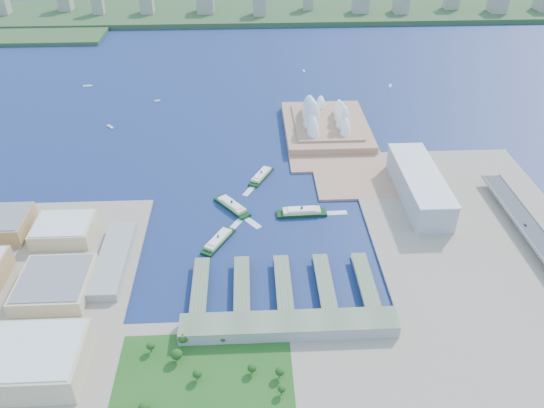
{
  "coord_description": "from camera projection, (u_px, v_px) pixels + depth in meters",
  "views": [
    {
      "loc": [
        -16.65,
        -472.7,
        375.13
      ],
      "look_at": [
        8.71,
        51.49,
        18.0
      ],
      "focal_mm": 35.0,
      "sensor_mm": 36.0,
      "label": 1
    }
  ],
  "objects": [
    {
      "name": "park",
      "position": [
        203.0,
        378.0,
        436.56
      ],
      "size": [
        150.0,
        110.0,
        16.0
      ],
      "primitive_type": null,
      "color": "#194714",
      "rests_on": "south_land"
    },
    {
      "name": "ferry_c",
      "position": [
        218.0,
        239.0,
        599.33
      ],
      "size": [
        39.16,
        54.24,
        10.32
      ],
      "primitive_type": null,
      "rotation": [
        0.0,
        0.0,
        2.62
      ],
      "color": "black",
      "rests_on": "ground"
    },
    {
      "name": "boat_c",
      "position": [
        390.0,
        86.0,
        989.59
      ],
      "size": [
        8.57,
        14.22,
        3.08
      ],
      "primitive_type": null,
      "rotation": [
        0.0,
        0.0,
        2.78
      ],
      "color": "white",
      "rests_on": "ground"
    },
    {
      "name": "far_skyline",
      "position": [
        252.0,
        1.0,
        1372.56
      ],
      "size": [
        1900.0,
        140.0,
        55.0
      ],
      "primitive_type": null,
      "color": "gray",
      "rests_on": "far_shore"
    },
    {
      "name": "east_land",
      "position": [
        491.0,
        264.0,
        569.5
      ],
      "size": [
        240.0,
        500.0,
        3.0
      ],
      "primitive_type": "cube",
      "color": "gray",
      "rests_on": "ground"
    },
    {
      "name": "car_c",
      "position": [
        525.0,
        225.0,
        604.2
      ],
      "size": [
        2.04,
        5.01,
        1.45
      ],
      "primitive_type": "imported",
      "rotation": [
        0.0,
        0.0,
        3.14
      ],
      "color": "slate",
      "rests_on": "expressway"
    },
    {
      "name": "boat_b",
      "position": [
        157.0,
        101.0,
        932.35
      ],
      "size": [
        10.06,
        6.79,
        2.57
      ],
      "primitive_type": null,
      "rotation": [
        0.0,
        0.0,
        1.97
      ],
      "color": "white",
      "rests_on": "ground"
    },
    {
      "name": "terminal_building",
      "position": [
        289.0,
        326.0,
        486.1
      ],
      "size": [
        200.0,
        28.0,
        12.0
      ],
      "primitive_type": "cube",
      "color": "gray",
      "rests_on": "south_land"
    },
    {
      "name": "ferry_a",
      "position": [
        232.0,
        204.0,
        656.19
      ],
      "size": [
        47.38,
        55.27,
        11.03
      ],
      "primitive_type": null,
      "rotation": [
        0.0,
        0.0,
        0.66
      ],
      "color": "black",
      "rests_on": "ground"
    },
    {
      "name": "boat_e",
      "position": [
        304.0,
        71.0,
        1054.84
      ],
      "size": [
        5.32,
        11.26,
        2.65
      ],
      "primitive_type": null,
      "rotation": [
        0.0,
        0.0,
        0.18
      ],
      "color": "white",
      "rests_on": "ground"
    },
    {
      "name": "ferry_wharves",
      "position": [
        283.0,
        285.0,
        538.06
      ],
      "size": [
        184.0,
        90.0,
        9.3
      ],
      "primitive_type": null,
      "color": "#57654C",
      "rests_on": "ground"
    },
    {
      "name": "far_shore",
      "position": [
        252.0,
        12.0,
        1407.92
      ],
      "size": [
        2200.0,
        260.0,
        12.0
      ],
      "primitive_type": "cube",
      "color": "#2D4926",
      "rests_on": "ground"
    },
    {
      "name": "boat_a",
      "position": [
        110.0,
        126.0,
        846.83
      ],
      "size": [
        11.86,
        12.84,
        2.7
      ],
      "primitive_type": null,
      "rotation": [
        0.0,
        0.0,
        0.72
      ],
      "color": "white",
      "rests_on": "ground"
    },
    {
      "name": "opera_house",
      "position": [
        327.0,
        112.0,
        819.45
      ],
      "size": [
        134.0,
        180.0,
        58.0
      ],
      "primitive_type": null,
      "color": "white",
      "rests_on": "peninsula"
    },
    {
      "name": "ferry_d",
      "position": [
        302.0,
        211.0,
        644.74
      ],
      "size": [
        61.39,
        17.73,
        11.51
      ],
      "primitive_type": null,
      "rotation": [
        0.0,
        0.0,
        1.61
      ],
      "color": "black",
      "rests_on": "ground"
    },
    {
      "name": "west_land",
      "position": [
        9.0,
        318.0,
        504.51
      ],
      "size": [
        220.0,
        390.0,
        3.0
      ],
      "primitive_type": "cube",
      "color": "gray",
      "rests_on": "ground"
    },
    {
      "name": "south_land",
      "position": [
        277.0,
        403.0,
        427.79
      ],
      "size": [
        720.0,
        180.0,
        3.0
      ],
      "primitive_type": "cube",
      "color": "gray",
      "rests_on": "ground"
    },
    {
      "name": "peninsula",
      "position": [
        329.0,
        136.0,
        820.2
      ],
      "size": [
        135.0,
        220.0,
        3.0
      ],
      "primitive_type": "cube",
      "color": "#A17358",
      "rests_on": "ground"
    },
    {
      "name": "ferry_b",
      "position": [
        261.0,
        174.0,
        716.9
      ],
      "size": [
        36.86,
        53.81,
        10.13
      ],
      "primitive_type": null,
      "rotation": [
        0.0,
        0.0,
        -0.48
      ],
      "color": "black",
      "rests_on": "ground"
    },
    {
      "name": "ground",
      "position": [
        267.0,
        243.0,
        602.05
      ],
      "size": [
        3000.0,
        3000.0,
        0.0
      ],
      "primitive_type": "plane",
      "color": "#0E1944",
      "rests_on": "ground"
    },
    {
      "name": "west_buildings",
      "position": [
        18.0,
        281.0,
        524.97
      ],
      "size": [
        200.0,
        280.0,
        27.0
      ],
      "primitive_type": null,
      "color": "#A17E50",
      "rests_on": "west_land"
    },
    {
      "name": "boat_d",
      "position": [
        88.0,
        86.0,
        989.39
      ],
      "size": [
        16.31,
        5.13,
        2.71
      ],
      "primitive_type": null,
      "rotation": [
        0.0,
        0.0,
        1.67
      ],
      "color": "white",
      "rests_on": "ground"
    },
    {
      "name": "toaster_building",
      "position": [
        419.0,
        186.0,
        664.36
      ],
      "size": [
        45.0,
        155.0,
        35.0
      ],
      "primitive_type": "cube",
      "color": "#97979C",
      "rests_on": "east_land"
    }
  ]
}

